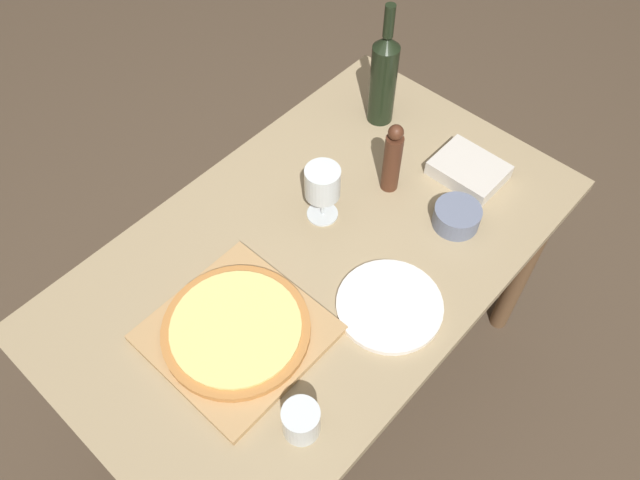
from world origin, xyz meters
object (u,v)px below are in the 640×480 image
wine_glass (323,184)px  small_bowl (457,216)px  pepper_mill (393,160)px  wine_bottle (383,77)px  pizza (236,329)px

wine_glass → small_bowl: (0.27, 0.20, -0.09)m
pepper_mill → wine_glass: pepper_mill is taller
wine_glass → small_bowl: 0.35m
wine_bottle → wine_glass: 0.40m
wine_bottle → pepper_mill: bearing=-45.1°
pepper_mill → small_bowl: size_ratio=1.82×
pizza → small_bowl: bearing=73.2°
small_bowl → pepper_mill: bearing=-175.8°
pizza → wine_glass: 0.40m
pizza → pepper_mill: pepper_mill is taller
pizza → wine_bottle: bearing=105.4°
pepper_mill → small_bowl: pepper_mill is taller
wine_bottle → pepper_mill: size_ratio=1.70×
wine_glass → pizza: bearing=-76.7°
pizza → small_bowl: 0.61m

